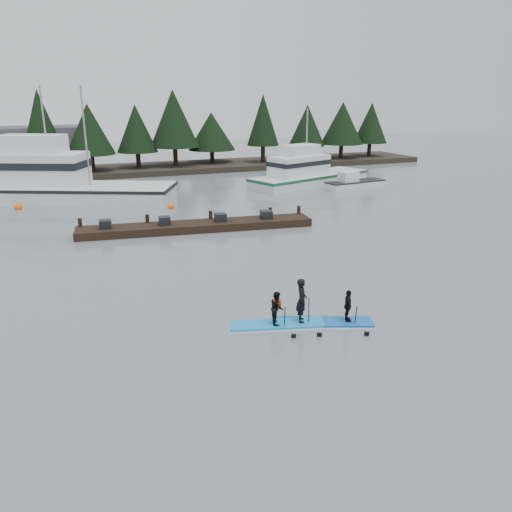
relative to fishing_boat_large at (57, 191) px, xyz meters
name	(u,v)px	position (x,y,z in m)	size (l,w,h in m)	color
ground	(319,333)	(8.16, -28.65, -0.75)	(160.00, 160.00, 0.00)	slate
far_shore	(134,170)	(8.16, 13.35, -0.45)	(70.00, 8.00, 0.60)	#2D281E
treeline	(135,173)	(8.16, 13.35, -0.75)	(60.00, 4.00, 8.00)	black
fishing_boat_large	(57,191)	(0.00, 0.00, 0.00)	(17.82, 11.63, 9.84)	silver
fishing_boat_medium	(307,179)	(22.15, -0.77, -0.21)	(13.18, 7.52, 7.80)	silver
skiff	(355,185)	(25.36, -4.05, -0.41)	(5.77, 1.73, 0.67)	silver
floating_dock	(197,226)	(7.97, -13.15, -0.50)	(14.58, 1.94, 0.49)	black
buoy_b	(171,208)	(7.85, -6.23, -0.75)	(0.48, 0.48, 0.48)	#FF630C
buoy_a	(19,209)	(-2.79, -2.33, -0.75)	(0.58, 0.58, 0.58)	#FF630C
buoy_c	(335,188)	(23.80, -3.19, -0.75)	(0.57, 0.57, 0.57)	#FF630C
paddleboard_solo	(277,316)	(7.00, -27.57, -0.35)	(3.57, 1.75, 1.82)	#178FD9
paddleboard_duo	(321,310)	(8.58, -28.00, -0.19)	(3.74, 2.17, 2.25)	#135AB5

